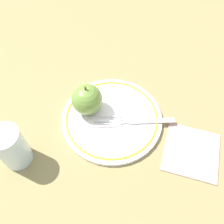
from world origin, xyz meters
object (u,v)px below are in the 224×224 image
at_px(plate, 112,118).
at_px(drinking_glass, 11,147).
at_px(apple_red_whole, 88,98).
at_px(fork, 136,121).
at_px(napkin_folded, 192,151).

bearing_deg(plate, drinking_glass, 53.47).
bearing_deg(apple_red_whole, fork, -172.03).
height_order(plate, drinking_glass, drinking_glass).
height_order(fork, napkin_folded, fork).
relative_size(apple_red_whole, fork, 0.46).
relative_size(plate, apple_red_whole, 2.92).
xyz_separation_m(plate, apple_red_whole, (0.06, 0.00, 0.04)).
relative_size(apple_red_whole, drinking_glass, 0.80).
height_order(plate, napkin_folded, plate).
distance_m(plate, napkin_folded, 0.19).
distance_m(fork, drinking_glass, 0.27).
distance_m(plate, drinking_glass, 0.23).
distance_m(apple_red_whole, fork, 0.12).
height_order(drinking_glass, napkin_folded, drinking_glass).
relative_size(fork, napkin_folded, 1.45).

